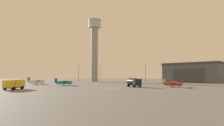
% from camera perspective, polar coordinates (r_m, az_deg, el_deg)
% --- Properties ---
extents(ground_plane, '(400.00, 400.00, 0.00)m').
position_cam_1_polar(ground_plane, '(58.01, 0.13, -7.66)').
color(ground_plane, '#60605E').
extents(control_tower, '(8.82, 8.82, 45.16)m').
position_cam_1_polar(control_tower, '(126.35, -5.27, 5.73)').
color(control_tower, gray).
rests_on(control_tower, ground_plane).
extents(hangar, '(35.75, 35.48, 11.24)m').
position_cam_1_polar(hangar, '(120.35, 23.36, -2.69)').
color(hangar, '#4C5159').
rests_on(hangar, ground_plane).
extents(airplane_red, '(6.73, 8.41, 2.61)m').
position_cam_1_polar(airplane_red, '(67.41, 17.72, -5.91)').
color(airplane_red, red).
rests_on(airplane_red, ground_plane).
extents(airplane_white, '(8.32, 8.73, 3.10)m').
position_cam_1_polar(airplane_white, '(92.34, -21.76, -5.07)').
color(airplane_white, white).
rests_on(airplane_white, ground_plane).
extents(airplane_teal, '(7.36, 9.26, 2.83)m').
position_cam_1_polar(airplane_teal, '(78.62, -14.29, -5.58)').
color(airplane_teal, teal).
rests_on(airplane_teal, ground_plane).
extents(truck_box_yellow, '(3.83, 6.88, 2.73)m').
position_cam_1_polar(truck_box_yellow, '(59.64, -27.25, -5.60)').
color(truck_box_yellow, '#38383D').
rests_on(truck_box_yellow, ground_plane).
extents(truck_fuel_tanker_black, '(4.63, 6.02, 3.04)m').
position_cam_1_polar(truck_fuel_tanker_black, '(65.39, 6.57, -5.71)').
color(truck_fuel_tanker_black, '#38383D').
rests_on(truck_fuel_tanker_black, ground_plane).
extents(light_post_west, '(0.44, 0.44, 10.20)m').
position_cam_1_polar(light_post_west, '(106.15, -9.98, -2.65)').
color(light_post_west, '#38383D').
rests_on(light_post_west, ground_plane).
extents(light_post_north, '(0.44, 0.44, 10.34)m').
position_cam_1_polar(light_post_north, '(110.00, 10.06, -2.66)').
color(light_post_north, '#38383D').
rests_on(light_post_north, ground_plane).
extents(light_post_centre, '(0.44, 0.44, 9.78)m').
position_cam_1_polar(light_post_centre, '(109.13, -3.60, -2.85)').
color(light_post_centre, '#38383D').
rests_on(light_post_centre, ground_plane).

